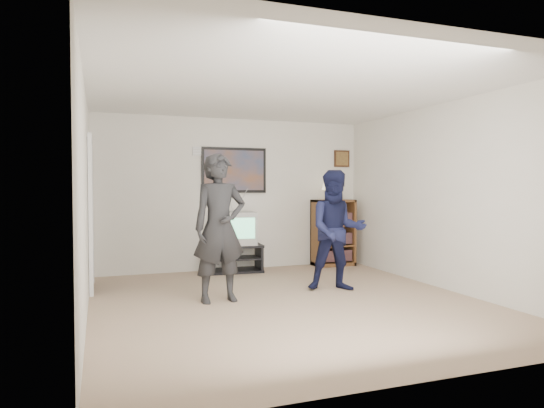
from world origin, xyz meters
TOP-DOWN VIEW (x-y plane):
  - room_shell at (0.00, 0.35)m, footprint 4.51×5.00m
  - media_stand at (-0.07, 2.23)m, footprint 0.92×0.56m
  - crt_television at (-0.05, 2.23)m, footprint 0.66×0.58m
  - bookshelf at (1.73, 2.28)m, footprint 0.70×0.40m
  - table_lamp at (1.64, 2.30)m, footprint 0.21×0.21m
  - person_tall at (-0.76, 0.34)m, footprint 0.68×0.48m
  - person_short at (0.85, 0.43)m, footprint 0.92×0.81m
  - controller_left at (-0.82, 0.56)m, footprint 0.05×0.12m
  - controller_right at (0.82, 0.65)m, footprint 0.06×0.12m
  - poster at (0.00, 2.48)m, footprint 1.10×0.03m
  - air_vent at (-0.55, 2.48)m, footprint 0.28×0.02m
  - small_picture at (2.00, 2.48)m, footprint 0.30×0.03m
  - doorway at (-2.23, 1.60)m, footprint 0.03×0.85m

SIDE VIEW (x-z plane):
  - media_stand at x=-0.07m, z-range 0.00..0.44m
  - bookshelf at x=1.73m, z-range 0.00..1.15m
  - crt_television at x=-0.05m, z-range 0.44..0.97m
  - person_short at x=0.85m, z-range 0.00..1.60m
  - person_tall at x=-0.76m, z-range 0.00..1.77m
  - controller_right at x=0.82m, z-range 0.98..1.01m
  - doorway at x=-2.23m, z-range 0.00..2.00m
  - controller_left at x=-0.82m, z-range 1.10..1.13m
  - room_shell at x=0.00m, z-range 0.00..2.50m
  - table_lamp at x=1.64m, z-range 1.15..1.48m
  - poster at x=0.00m, z-range 1.27..2.02m
  - small_picture at x=2.00m, z-range 1.73..2.03m
  - air_vent at x=-0.55m, z-range 1.88..2.02m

